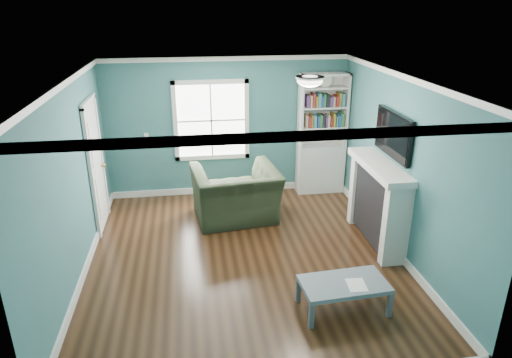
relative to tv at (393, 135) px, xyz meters
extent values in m
plane|color=black|center=(-2.20, -0.20, -1.72)|extent=(5.00, 5.00, 0.00)
plane|color=#36676F|center=(-2.20, 2.30, -0.43)|extent=(4.50, 0.00, 4.50)
plane|color=#36676F|center=(-2.20, -2.70, -0.43)|extent=(4.50, 0.00, 4.50)
plane|color=#36676F|center=(-4.45, -0.20, -0.43)|extent=(0.00, 5.00, 5.00)
plane|color=#36676F|center=(0.05, -0.20, -0.43)|extent=(0.00, 5.00, 5.00)
plane|color=white|center=(-2.20, -0.20, 0.88)|extent=(5.00, 5.00, 0.00)
cube|color=white|center=(-2.20, 2.28, -1.66)|extent=(4.50, 0.03, 0.12)
cube|color=white|center=(-4.44, -0.20, -1.66)|extent=(0.03, 5.00, 0.12)
cube|color=white|center=(0.03, -0.20, -1.66)|extent=(0.03, 5.00, 0.12)
cube|color=white|center=(-2.20, 2.28, 0.84)|extent=(4.50, 0.04, 0.08)
cube|color=white|center=(-2.20, -2.68, 0.84)|extent=(4.50, 0.04, 0.08)
cube|color=white|center=(-4.43, -0.20, 0.84)|extent=(0.04, 5.00, 0.08)
cube|color=white|center=(0.03, -0.20, 0.84)|extent=(0.04, 5.00, 0.08)
cube|color=white|center=(-2.50, 2.29, -0.27)|extent=(1.24, 0.01, 1.34)
cube|color=white|center=(-3.16, 2.28, -0.27)|extent=(0.08, 0.06, 1.50)
cube|color=white|center=(-1.84, 2.28, -0.27)|extent=(0.08, 0.06, 1.50)
cube|color=white|center=(-2.50, 2.28, -0.98)|extent=(1.40, 0.06, 0.08)
cube|color=white|center=(-2.50, 2.28, 0.44)|extent=(1.40, 0.06, 0.08)
cube|color=white|center=(-2.50, 2.28, -0.27)|extent=(1.24, 0.03, 0.03)
cube|color=white|center=(-2.50, 2.28, -0.27)|extent=(0.03, 0.03, 1.34)
cube|color=silver|center=(-0.43, 2.10, -1.27)|extent=(0.90, 0.35, 0.90)
cube|color=silver|center=(-0.86, 2.10, -0.12)|extent=(0.04, 0.35, 1.40)
cube|color=silver|center=(0.00, 2.10, -0.12)|extent=(0.04, 0.35, 1.40)
cube|color=silver|center=(-0.43, 2.26, -0.12)|extent=(0.90, 0.02, 1.40)
cube|color=silver|center=(-0.43, 2.10, 0.55)|extent=(0.90, 0.35, 0.04)
cube|color=silver|center=(-0.43, 2.10, -0.80)|extent=(0.84, 0.33, 0.03)
cube|color=silver|center=(-0.43, 2.10, -0.42)|extent=(0.84, 0.33, 0.03)
cube|color=silver|center=(-0.43, 2.10, -0.04)|extent=(0.84, 0.33, 0.03)
cube|color=silver|center=(-0.43, 2.10, 0.32)|extent=(0.84, 0.33, 0.03)
cube|color=tan|center=(-0.43, 2.08, -0.30)|extent=(0.70, 0.25, 0.22)
cube|color=maroon|center=(-0.43, 2.08, 0.08)|extent=(0.70, 0.25, 0.22)
cylinder|color=beige|center=(-0.43, 2.05, 0.46)|extent=(0.26, 0.06, 0.26)
cube|color=black|center=(-0.11, 0.00, -1.12)|extent=(0.30, 1.20, 1.10)
cube|color=black|center=(-0.13, 0.00, -1.32)|extent=(0.22, 0.65, 0.70)
cube|color=silver|center=(-0.13, -0.67, -1.12)|extent=(0.36, 0.16, 1.20)
cube|color=silver|center=(-0.13, 0.67, -1.12)|extent=(0.36, 0.16, 1.20)
cube|color=silver|center=(-0.15, 0.00, -0.47)|extent=(0.44, 1.58, 0.10)
cube|color=black|center=(0.00, 0.00, 0.00)|extent=(0.06, 1.10, 0.65)
cube|color=silver|center=(-4.43, 1.20, -0.70)|extent=(0.04, 0.80, 2.05)
cube|color=white|center=(-4.42, 0.75, -0.70)|extent=(0.05, 0.08, 2.13)
cube|color=white|center=(-4.42, 1.65, -0.70)|extent=(0.05, 0.08, 2.13)
cube|color=white|center=(-4.42, 1.20, 0.36)|extent=(0.05, 0.98, 0.08)
sphere|color=#BF8C3F|center=(-4.37, 1.50, -0.77)|extent=(0.07, 0.07, 0.07)
ellipsoid|color=white|center=(-1.30, -0.10, 0.82)|extent=(0.34, 0.34, 0.15)
cylinder|color=white|center=(-1.30, -0.10, 0.86)|extent=(0.38, 0.38, 0.03)
cube|color=white|center=(-3.70, 2.28, -0.52)|extent=(0.08, 0.01, 0.12)
imported|color=black|center=(-2.19, 1.09, -1.12)|extent=(1.48, 1.06, 1.21)
cube|color=#505560|center=(-1.63, -1.84, -1.56)|extent=(0.06, 0.06, 0.32)
cube|color=#505560|center=(-0.66, -1.78, -1.56)|extent=(0.06, 0.06, 0.32)
cube|color=#505560|center=(-1.67, -1.33, -1.56)|extent=(0.06, 0.06, 0.32)
cube|color=#505560|center=(-0.69, -1.27, -1.56)|extent=(0.06, 0.06, 0.32)
cube|color=#535F6B|center=(-1.16, -1.56, -1.38)|extent=(1.07, 0.63, 0.06)
cube|color=white|center=(-1.04, -1.63, -1.35)|extent=(0.24, 0.29, 0.00)
camera|label=1|loc=(-2.89, -5.98, 1.82)|focal=32.00mm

